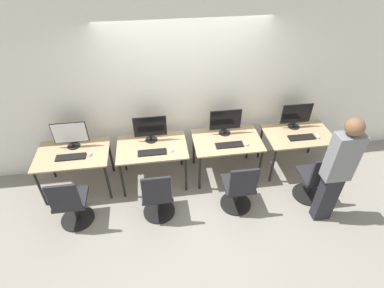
{
  "coord_description": "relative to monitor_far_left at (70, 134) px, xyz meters",
  "views": [
    {
      "loc": [
        -0.51,
        -3.37,
        3.64
      ],
      "look_at": [
        0.0,
        0.15,
        0.87
      ],
      "focal_mm": 28.0,
      "sensor_mm": 36.0,
      "label": 1
    }
  ],
  "objects": [
    {
      "name": "mouse_left",
      "position": [
        1.51,
        -0.33,
        -0.22
      ],
      "size": [
        0.06,
        0.09,
        0.03
      ],
      "color": "silver",
      "rests_on": "desk_left"
    },
    {
      "name": "desk_far_left",
      "position": [
        -0.0,
        -0.18,
        -0.31
      ],
      "size": [
        1.1,
        0.74,
        0.72
      ],
      "color": "tan",
      "rests_on": "ground_plane"
    },
    {
      "name": "mouse_far_right",
      "position": [
        3.91,
        -0.32,
        -0.22
      ],
      "size": [
        0.06,
        0.09,
        0.03
      ],
      "color": "silver",
      "rests_on": "desk_far_right"
    },
    {
      "name": "monitor_far_right",
      "position": [
        3.64,
        0.02,
        0.0
      ],
      "size": [
        0.52,
        0.19,
        0.44
      ],
      "color": "black",
      "rests_on": "desk_far_right"
    },
    {
      "name": "office_chair_far_right",
      "position": [
        3.64,
        -0.95,
        -0.58
      ],
      "size": [
        0.48,
        0.48,
        0.91
      ],
      "color": "black",
      "rests_on": "ground_plane"
    },
    {
      "name": "mouse_far_left",
      "position": [
        0.27,
        -0.25,
        -0.22
      ],
      "size": [
        0.06,
        0.09,
        0.03
      ],
      "color": "silver",
      "rests_on": "desk_far_left"
    },
    {
      "name": "keyboard_far_left",
      "position": [
        0.0,
        -0.28,
        -0.22
      ],
      "size": [
        0.44,
        0.15,
        0.02
      ],
      "color": "black",
      "rests_on": "desk_far_left"
    },
    {
      "name": "ground_plane",
      "position": [
        1.82,
        -0.55,
        -0.96
      ],
      "size": [
        20.0,
        20.0,
        0.0
      ],
      "primitive_type": "plane",
      "color": "gray"
    },
    {
      "name": "desk_far_right",
      "position": [
        3.64,
        -0.18,
        -0.31
      ],
      "size": [
        1.1,
        0.74,
        0.72
      ],
      "color": "tan",
      "rests_on": "ground_plane"
    },
    {
      "name": "person_far_right",
      "position": [
        3.63,
        -1.32,
        0.01
      ],
      "size": [
        0.36,
        0.23,
        1.75
      ],
      "color": "#232328",
      "rests_on": "ground_plane"
    },
    {
      "name": "wall_back",
      "position": [
        1.82,
        0.31,
        0.44
      ],
      "size": [
        12.0,
        0.05,
        2.8
      ],
      "color": "silver",
      "rests_on": "ground_plane"
    },
    {
      "name": "office_chair_right",
      "position": [
        2.44,
        -0.97,
        -0.58
      ],
      "size": [
        0.48,
        0.48,
        0.91
      ],
      "color": "black",
      "rests_on": "ground_plane"
    },
    {
      "name": "mouse_right",
      "position": [
        2.7,
        -0.35,
        -0.22
      ],
      "size": [
        0.06,
        0.09,
        0.03
      ],
      "color": "silver",
      "rests_on": "desk_right"
    },
    {
      "name": "monitor_far_left",
      "position": [
        0.0,
        0.0,
        0.0
      ],
      "size": [
        0.52,
        0.19,
        0.44
      ],
      "color": "black",
      "rests_on": "desk_far_left"
    },
    {
      "name": "desk_right",
      "position": [
        2.43,
        -0.18,
        -0.31
      ],
      "size": [
        1.1,
        0.74,
        0.72
      ],
      "color": "tan",
      "rests_on": "ground_plane"
    },
    {
      "name": "office_chair_left",
      "position": [
        1.24,
        -0.95,
        -0.58
      ],
      "size": [
        0.48,
        0.48,
        0.91
      ],
      "color": "black",
      "rests_on": "ground_plane"
    },
    {
      "name": "office_chair_far_left",
      "position": [
        0.03,
        -0.91,
        -0.58
      ],
      "size": [
        0.48,
        0.48,
        0.91
      ],
      "color": "black",
      "rests_on": "ground_plane"
    },
    {
      "name": "desk_left",
      "position": [
        1.21,
        -0.18,
        -0.31
      ],
      "size": [
        1.1,
        0.74,
        0.72
      ],
      "color": "tan",
      "rests_on": "ground_plane"
    },
    {
      "name": "keyboard_far_right",
      "position": [
        3.64,
        -0.3,
        -0.22
      ],
      "size": [
        0.44,
        0.15,
        0.02
      ],
      "color": "black",
      "rests_on": "desk_far_right"
    },
    {
      "name": "keyboard_right",
      "position": [
        2.43,
        -0.33,
        -0.22
      ],
      "size": [
        0.44,
        0.15,
        0.02
      ],
      "color": "black",
      "rests_on": "desk_right"
    },
    {
      "name": "monitor_left",
      "position": [
        1.21,
        -0.01,
        0.0
      ],
      "size": [
        0.52,
        0.19,
        0.44
      ],
      "color": "black",
      "rests_on": "desk_left"
    },
    {
      "name": "keyboard_left",
      "position": [
        1.21,
        -0.34,
        -0.22
      ],
      "size": [
        0.44,
        0.15,
        0.02
      ],
      "color": "black",
      "rests_on": "desk_left"
    },
    {
      "name": "monitor_right",
      "position": [
        2.43,
        0.01,
        0.0
      ],
      "size": [
        0.52,
        0.19,
        0.44
      ],
      "color": "black",
      "rests_on": "desk_right"
    }
  ]
}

